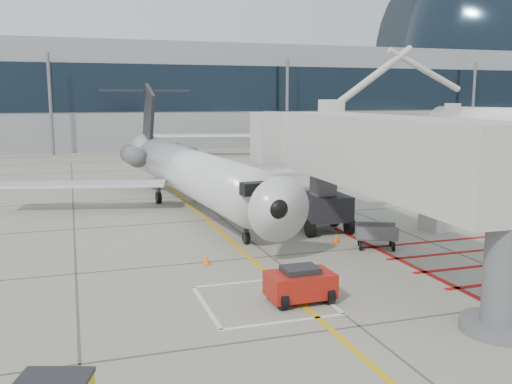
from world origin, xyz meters
name	(u,v)px	position (x,y,z in m)	size (l,w,h in m)	color
ground_plane	(307,285)	(0.00, 0.00, 0.00)	(260.00, 260.00, 0.00)	gray
regional_jet	(202,150)	(-0.92, 13.15, 3.82)	(23.10, 29.13, 7.63)	silver
jet_bridge	(387,168)	(3.93, 1.28, 4.01)	(9.51, 20.07, 8.03)	beige
pushback_tug	(300,283)	(-0.89, -1.49, 0.64)	(2.18, 1.37, 1.27)	#A91A10
baggage_cart	(376,236)	(5.00, 3.80, 0.58)	(1.82, 1.15, 1.15)	#515155
ground_power_unit	(443,213)	(10.17, 6.07, 0.87)	(2.19, 1.28, 1.73)	beige
cone_nose	(207,260)	(-2.90, 3.60, 0.23)	(0.33, 0.33, 0.46)	orange
cone_side	(336,238)	(3.72, 5.24, 0.22)	(0.32, 0.32, 0.45)	#FF5A0D
terminal_building	(190,96)	(10.00, 70.00, 7.00)	(180.00, 28.00, 14.00)	gray
terminal_glass_band	(211,88)	(10.00, 55.95, 8.00)	(180.00, 0.10, 6.00)	black
terminal_dome	(508,58)	(70.00, 70.00, 14.00)	(40.00, 28.00, 28.00)	black
bg_aircraft_c	(292,108)	(17.59, 46.00, 5.57)	(33.43, 37.14, 11.14)	silver
bg_aircraft_d	(486,102)	(45.68, 46.00, 6.15)	(36.89, 40.99, 12.30)	silver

